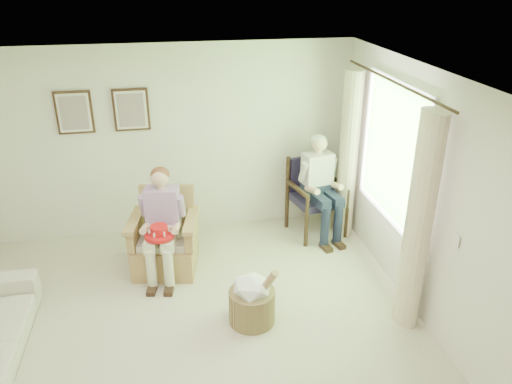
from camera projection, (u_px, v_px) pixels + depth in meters
floor at (188, 363)px, 4.78m from camera, size 5.50×5.50×0.00m
back_wall at (169, 142)px, 6.69m from camera, size 5.00×0.04×2.60m
right_wall at (449, 220)px, 4.66m from camera, size 0.04×5.50×2.60m
ceiling at (168, 95)px, 3.70m from camera, size 5.00×5.50×0.02m
window at (393, 149)px, 5.61m from camera, size 0.13×2.50×1.63m
curtain_left at (418, 225)px, 4.89m from camera, size 0.34×0.34×2.30m
curtain_right at (348, 156)px, 6.64m from camera, size 0.34×0.34×2.30m
framed_print_left at (74, 113)px, 6.26m from camera, size 0.45×0.05×0.55m
framed_print_right at (131, 110)px, 6.38m from camera, size 0.45×0.05×0.55m
wicker_armchair at (165, 245)px, 6.18m from camera, size 0.77×0.77×0.99m
wood_armchair at (315, 192)px, 6.96m from camera, size 0.68×0.64×1.05m
person_wicker at (163, 217)px, 5.87m from camera, size 0.40×0.62×1.33m
person_dark at (320, 180)px, 6.70m from camera, size 0.40×0.63×1.41m
red_hat at (159, 233)px, 5.73m from camera, size 0.34×0.34×0.14m
hatbox at (252, 299)px, 5.23m from camera, size 0.63×0.63×0.72m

